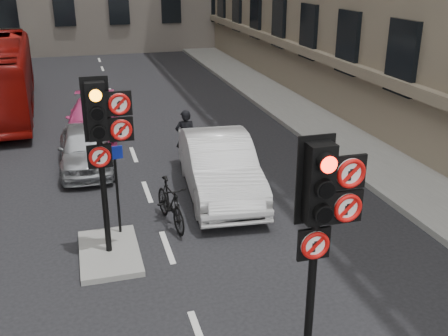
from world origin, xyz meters
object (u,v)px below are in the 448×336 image
signal_far (103,130)px  car_silver (85,148)px  car_pink (93,119)px  info_sign (116,178)px  motorcyclist (186,137)px  car_white (219,166)px  signal_near (323,208)px  motorcycle (170,203)px

signal_far → car_silver: bearing=93.8°
car_silver → car_pink: 3.07m
signal_far → info_sign: 1.51m
motorcyclist → info_sign: (-2.35, -4.09, 0.58)m
car_pink → car_silver: bearing=-91.0°
signal_far → motorcyclist: size_ratio=2.16×
signal_far → motorcyclist: (2.56, 4.83, -1.88)m
car_silver → car_pink: bearing=83.0°
car_white → info_sign: bearing=-143.6°
signal_near → motorcyclist: size_ratio=2.16×
car_silver → motorcycle: (1.74, -4.22, -0.09)m
motorcycle → motorcyclist: size_ratio=1.09×
car_silver → car_white: bearing=-41.1°
signal_far → car_silver: size_ratio=0.98×
signal_near → motorcyclist: (-0.04, 8.83, -1.76)m
motorcycle → motorcyclist: 4.01m
signal_far → info_sign: size_ratio=1.79×
signal_near → motorcyclist: 9.00m
car_pink → motorcyclist: 4.29m
motorcyclist → info_sign: 4.75m
car_silver → motorcycle: car_silver is taller
car_silver → motorcyclist: 2.94m
signal_far → car_white: signal_far is taller
signal_near → car_silver: signal_near is taller
signal_near → info_sign: signal_near is taller
motorcycle → info_sign: size_ratio=0.90×
signal_near → car_pink: size_ratio=0.86×
info_sign → signal_far: bearing=-114.7°
signal_near → motorcycle: bearing=103.6°
car_silver → car_white: 4.34m
car_white → signal_near: bearing=-87.7°
car_white → motorcyclist: size_ratio=2.84×
signal_far → motorcyclist: signal_far is taller
motorcyclist → info_sign: size_ratio=0.83×
car_pink → motorcycle: size_ratio=2.33×
car_pink → motorcycle: (1.36, -7.27, -0.07)m
signal_far → car_pink: bearing=89.8°
info_sign → car_white: bearing=22.6°
car_pink → motorcyclist: bearing=-47.8°
motorcycle → info_sign: (-1.17, -0.27, 0.87)m
car_white → car_pink: (-2.90, 5.90, -0.17)m
car_white → signal_far: bearing=-135.7°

